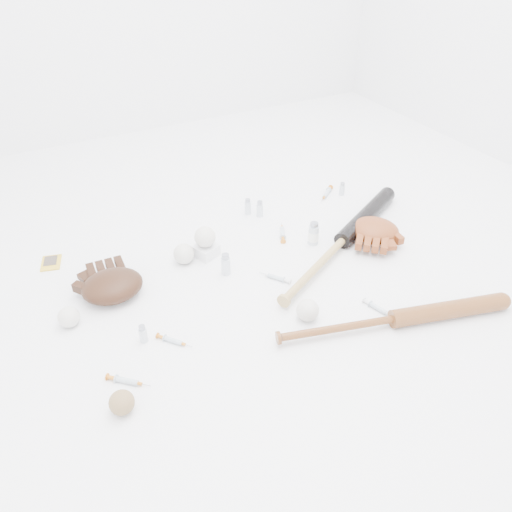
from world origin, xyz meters
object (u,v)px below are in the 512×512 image
glove_dark (112,286)px  bat_wood (394,319)px  bat_dark (343,240)px  pedestal (206,250)px

glove_dark → bat_wood: bearing=-34.5°
bat_dark → pedestal: 0.53m
bat_wood → pedestal: size_ratio=10.20×
bat_wood → bat_dark: bearing=90.2°
bat_wood → glove_dark: 0.93m
glove_dark → pedestal: glove_dark is taller
glove_dark → bat_dark: bearing=-6.0°
bat_dark → glove_dark: 0.87m
pedestal → bat_wood: bearing=-59.3°
bat_wood → pedestal: bat_wood is taller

